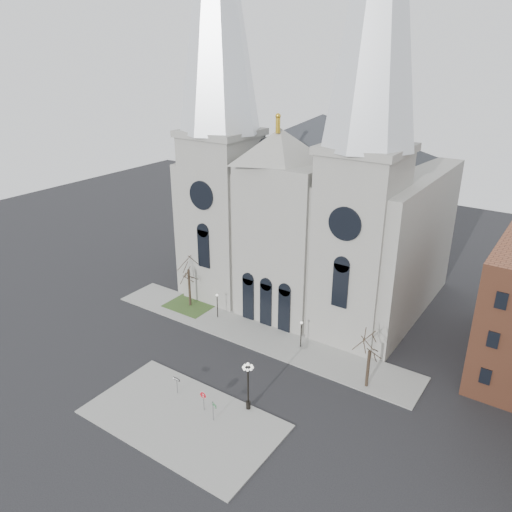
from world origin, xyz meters
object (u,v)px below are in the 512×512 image
Objects in this scene: stop_sign at (204,397)px; street_name_sign at (213,409)px; globe_lamp at (248,380)px; one_way_sign at (177,382)px.

street_name_sign is (1.65, -0.60, -0.27)m from stop_sign.
globe_lamp is 7.59m from one_way_sign.
stop_sign is at bearing -6.82° from one_way_sign.
globe_lamp is (3.27, 2.54, 1.68)m from stop_sign.
stop_sign is 0.41× the size of globe_lamp.
globe_lamp is at bearing 82.65° from street_name_sign.
globe_lamp is 2.41× the size of street_name_sign.
one_way_sign is 0.89× the size of street_name_sign.
one_way_sign is at bearing -168.58° from stop_sign.
one_way_sign is 5.54m from street_name_sign.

